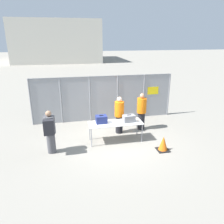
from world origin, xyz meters
name	(u,v)px	position (x,y,z in m)	size (l,w,h in m)	color
ground_plane	(115,141)	(0.00, 0.00, 0.00)	(120.00, 120.00, 0.00)	gray
fence_section	(104,97)	(0.02, 2.61, 1.18)	(7.11, 0.07, 2.27)	gray
inspection_table	(116,124)	(0.03, 0.09, 0.74)	(2.17, 0.76, 0.80)	silver
suitcase_navy	(101,119)	(-0.53, 0.18, 0.95)	(0.45, 0.35, 0.33)	navy
suitcase_grey	(129,119)	(0.58, 0.07, 0.94)	(0.50, 0.34, 0.31)	slate
traveler_hooded	(50,131)	(-2.50, -0.41, 0.89)	(0.40, 0.62, 1.63)	#4C4C51
security_worker_near	(119,115)	(0.37, 0.84, 0.85)	(0.41, 0.41, 1.65)	black
security_worker_far	(142,111)	(1.45, 1.01, 0.88)	(0.42, 0.42, 1.71)	black
utility_trailer	(106,99)	(0.56, 5.01, 0.44)	(3.68, 1.95, 0.76)	#B2B2B7
distant_hangar	(58,41)	(-2.84, 33.92, 3.36)	(14.06, 12.71, 6.73)	beige
traffic_cone	(163,144)	(1.60, -1.08, 0.26)	(0.45, 0.45, 0.57)	black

